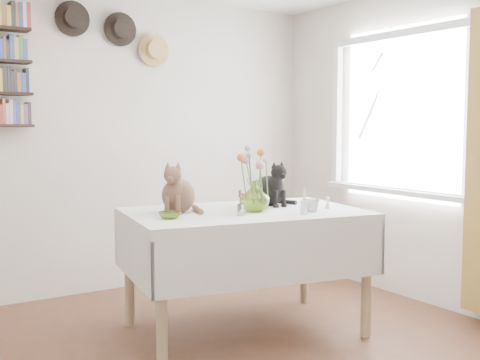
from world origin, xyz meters
TOP-DOWN VIEW (x-y plane):
  - room at (0.00, 0.00)m, footprint 4.08×4.58m
  - window at (1.97, 0.80)m, footprint 0.12×1.52m
  - dining_table at (0.43, 0.74)m, footprint 1.70×1.24m
  - tabby_cat at (0.02, 0.92)m, footprint 0.37×0.37m
  - black_cat at (0.72, 0.87)m, footprint 0.22×0.28m
  - flower_vase at (0.46, 0.66)m, footprint 0.25×0.25m
  - green_bowl at (-0.15, 0.68)m, footprint 0.14×0.14m
  - drinking_glass at (0.77, 0.44)m, footprint 0.12×0.12m
  - candlestick at (0.65, 0.37)m, footprint 0.05×0.05m
  - berry_jar at (0.29, 0.57)m, footprint 0.05×0.05m
  - porcelain_figurine at (0.96, 0.51)m, footprint 0.05×0.05m
  - flower_bouquet at (0.46, 0.67)m, footprint 0.17×0.13m
  - wall_hats at (0.12, 2.19)m, footprint 0.98×0.09m

SIDE VIEW (x-z plane):
  - dining_table at x=0.43m, z-range 0.21..1.04m
  - green_bowl at x=-0.15m, z-range 0.83..0.87m
  - porcelain_figurine at x=0.96m, z-range 0.83..0.91m
  - drinking_glass at x=0.77m, z-range 0.83..0.92m
  - candlestick at x=0.65m, z-range 0.80..0.97m
  - berry_jar at x=0.29m, z-range 0.82..1.00m
  - flower_vase at x=0.46m, z-range 0.83..1.04m
  - black_cat at x=0.72m, z-range 0.83..1.16m
  - tabby_cat at x=0.02m, z-range 0.83..1.17m
  - flower_bouquet at x=0.46m, z-range 0.98..1.37m
  - room at x=0.00m, z-range -0.04..2.54m
  - window at x=1.97m, z-range 0.74..2.06m
  - wall_hats at x=0.12m, z-range 1.93..2.41m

